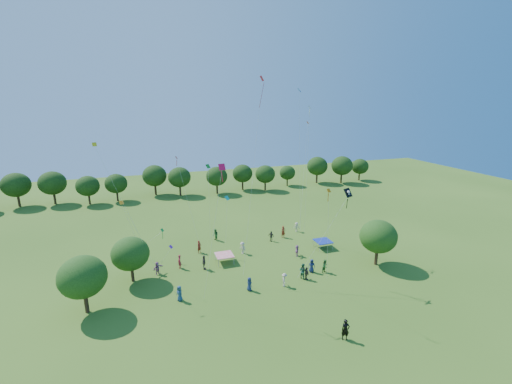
{
  "coord_description": "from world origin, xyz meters",
  "views": [
    {
      "loc": [
        -10.95,
        -18.69,
        20.34
      ],
      "look_at": [
        0.0,
        14.0,
        11.0
      ],
      "focal_mm": 24.0,
      "sensor_mm": 36.0,
      "label": 1
    }
  ],
  "objects_px": {
    "near_tree_west": "(83,277)",
    "tent_blue": "(323,241)",
    "near_tree_north": "(130,254)",
    "red_high_kite": "(259,116)",
    "near_tree_east": "(378,236)",
    "tent_red_stripe": "(224,255)",
    "pirate_kite": "(347,195)",
    "man_in_black": "(345,330)"
  },
  "relations": [
    {
      "from": "near_tree_north",
      "to": "tent_blue",
      "type": "bearing_deg",
      "value": 2.62
    },
    {
      "from": "near_tree_east",
      "to": "man_in_black",
      "type": "bearing_deg",
      "value": -136.42
    },
    {
      "from": "near_tree_east",
      "to": "near_tree_north",
      "type": "bearing_deg",
      "value": 169.51
    },
    {
      "from": "pirate_kite",
      "to": "red_high_kite",
      "type": "relative_size",
      "value": 0.45
    },
    {
      "from": "tent_red_stripe",
      "to": "red_high_kite",
      "type": "relative_size",
      "value": 0.1
    },
    {
      "from": "near_tree_east",
      "to": "red_high_kite",
      "type": "xyz_separation_m",
      "value": [
        -14.01,
        5.37,
        14.62
      ]
    },
    {
      "from": "near_tree_north",
      "to": "man_in_black",
      "type": "bearing_deg",
      "value": -42.86
    },
    {
      "from": "red_high_kite",
      "to": "man_in_black",
      "type": "bearing_deg",
      "value": -81.6
    },
    {
      "from": "near_tree_north",
      "to": "tent_red_stripe",
      "type": "xyz_separation_m",
      "value": [
        11.15,
        1.25,
        -2.42
      ]
    },
    {
      "from": "near_tree_west",
      "to": "tent_red_stripe",
      "type": "height_order",
      "value": "near_tree_west"
    },
    {
      "from": "near_tree_west",
      "to": "tent_blue",
      "type": "height_order",
      "value": "near_tree_west"
    },
    {
      "from": "near_tree_north",
      "to": "red_high_kite",
      "type": "xyz_separation_m",
      "value": [
        15.32,
        -0.07,
        14.99
      ]
    },
    {
      "from": "near_tree_west",
      "to": "near_tree_east",
      "type": "distance_m",
      "value": 33.56
    },
    {
      "from": "near_tree_west",
      "to": "near_tree_east",
      "type": "relative_size",
      "value": 1.0
    },
    {
      "from": "tent_red_stripe",
      "to": "red_high_kite",
      "type": "distance_m",
      "value": 17.95
    },
    {
      "from": "near_tree_east",
      "to": "tent_blue",
      "type": "height_order",
      "value": "near_tree_east"
    },
    {
      "from": "near_tree_west",
      "to": "man_in_black",
      "type": "distance_m",
      "value": 24.99
    },
    {
      "from": "near_tree_west",
      "to": "near_tree_east",
      "type": "xyz_separation_m",
      "value": [
        33.55,
        -0.54,
        -0.03
      ]
    },
    {
      "from": "tent_blue",
      "to": "red_high_kite",
      "type": "height_order",
      "value": "red_high_kite"
    },
    {
      "from": "near_tree_west",
      "to": "pirate_kite",
      "type": "xyz_separation_m",
      "value": [
        27.21,
        -2.57,
        6.48
      ]
    },
    {
      "from": "near_tree_west",
      "to": "near_tree_north",
      "type": "height_order",
      "value": "near_tree_west"
    },
    {
      "from": "tent_red_stripe",
      "to": "red_high_kite",
      "type": "xyz_separation_m",
      "value": [
        4.17,
        -1.31,
        17.41
      ]
    },
    {
      "from": "tent_blue",
      "to": "pirate_kite",
      "type": "bearing_deg",
      "value": -105.62
    },
    {
      "from": "near_tree_west",
      "to": "near_tree_north",
      "type": "bearing_deg",
      "value": 49.22
    },
    {
      "from": "pirate_kite",
      "to": "red_high_kite",
      "type": "height_order",
      "value": "red_high_kite"
    },
    {
      "from": "near_tree_east",
      "to": "tent_blue",
      "type": "distance_m",
      "value": 8.17
    },
    {
      "from": "near_tree_east",
      "to": "pirate_kite",
      "type": "distance_m",
      "value": 9.32
    },
    {
      "from": "tent_blue",
      "to": "near_tree_east",
      "type": "bearing_deg",
      "value": -59.19
    },
    {
      "from": "tent_blue",
      "to": "near_tree_north",
      "type": "bearing_deg",
      "value": -177.38
    },
    {
      "from": "near_tree_north",
      "to": "pirate_kite",
      "type": "xyz_separation_m",
      "value": [
        22.99,
        -7.46,
        6.88
      ]
    },
    {
      "from": "near_tree_north",
      "to": "man_in_black",
      "type": "height_order",
      "value": "near_tree_north"
    },
    {
      "from": "near_tree_north",
      "to": "pirate_kite",
      "type": "relative_size",
      "value": 0.55
    },
    {
      "from": "near_tree_west",
      "to": "red_high_kite",
      "type": "relative_size",
      "value": 0.27
    },
    {
      "from": "near_tree_west",
      "to": "red_high_kite",
      "type": "distance_m",
      "value": 24.86
    },
    {
      "from": "near_tree_west",
      "to": "near_tree_east",
      "type": "height_order",
      "value": "near_tree_west"
    },
    {
      "from": "red_high_kite",
      "to": "pirate_kite",
      "type": "bearing_deg",
      "value": -43.96
    },
    {
      "from": "man_in_black",
      "to": "near_tree_east",
      "type": "bearing_deg",
      "value": 58.2
    },
    {
      "from": "near_tree_east",
      "to": "tent_red_stripe",
      "type": "height_order",
      "value": "near_tree_east"
    },
    {
      "from": "near_tree_north",
      "to": "tent_blue",
      "type": "height_order",
      "value": "near_tree_north"
    },
    {
      "from": "man_in_black",
      "to": "pirate_kite",
      "type": "bearing_deg",
      "value": 74.37
    },
    {
      "from": "near_tree_north",
      "to": "near_tree_east",
      "type": "height_order",
      "value": "near_tree_east"
    },
    {
      "from": "pirate_kite",
      "to": "man_in_black",
      "type": "bearing_deg",
      "value": -120.25
    }
  ]
}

